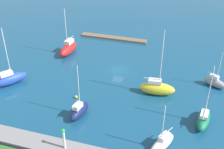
# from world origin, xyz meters

# --- Properties ---
(water) EXTENTS (160.00, 160.00, 0.00)m
(water) POSITION_xyz_m (0.00, 0.00, 0.00)
(water) COLOR navy
(water) RESTS_ON ground
(pier_dock) EXTENTS (19.29, 2.14, 0.57)m
(pier_dock) POSITION_xyz_m (6.32, -17.10, 0.29)
(pier_dock) COLOR brown
(pier_dock) RESTS_ON ground
(harbor_beacon) EXTENTS (0.56, 0.56, 3.73)m
(harbor_beacon) POSITION_xyz_m (0.54, 27.28, 3.19)
(harbor_beacon) COLOR silver
(harbor_beacon) RESTS_ON breakwater
(sailboat_navy_outer_mooring) EXTENTS (2.74, 5.65, 10.42)m
(sailboat_navy_outer_mooring) POSITION_xyz_m (1.96, 18.34, 1.20)
(sailboat_navy_outer_mooring) COLOR #141E4C
(sailboat_navy_outer_mooring) RESTS_ON water
(sailboat_blue_lone_south) EXTENTS (6.20, 7.43, 12.68)m
(sailboat_blue_lone_south) POSITION_xyz_m (20.33, 12.68, 1.35)
(sailboat_blue_lone_south) COLOR #2347B2
(sailboat_blue_lone_south) RESTS_ON water
(sailboat_green_near_pier) EXTENTS (2.81, 6.66, 11.31)m
(sailboat_green_near_pier) POSITION_xyz_m (-19.51, 13.94, 1.20)
(sailboat_green_near_pier) COLOR #19724C
(sailboat_green_near_pier) RESTS_ON water
(sailboat_yellow_mid_basin) EXTENTS (7.29, 3.01, 13.88)m
(sailboat_yellow_mid_basin) POSITION_xyz_m (-10.22, 7.21, 1.48)
(sailboat_yellow_mid_basin) COLOR yellow
(sailboat_yellow_mid_basin) RESTS_ON water
(sailboat_red_by_breakwater) EXTENTS (2.97, 7.67, 12.07)m
(sailboat_red_by_breakwater) POSITION_xyz_m (14.62, -4.50, 1.52)
(sailboat_red_by_breakwater) COLOR red
(sailboat_red_by_breakwater) RESTS_ON water
(sailboat_gray_far_south) EXTENTS (5.23, 3.84, 8.12)m
(sailboat_gray_far_south) POSITION_xyz_m (-21.44, 0.62, 1.04)
(sailboat_gray_far_south) COLOR gray
(sailboat_gray_far_south) RESTS_ON water
(sailboat_white_east_end) EXTENTS (4.18, 5.98, 8.40)m
(sailboat_white_east_end) POSITION_xyz_m (-13.52, 21.88, 1.01)
(sailboat_white_east_end) COLOR white
(sailboat_white_east_end) RESTS_ON water
(mooring_buoy_yellow) EXTENTS (0.61, 0.61, 0.61)m
(mooring_buoy_yellow) POSITION_xyz_m (4.82, 13.34, 0.30)
(mooring_buoy_yellow) COLOR yellow
(mooring_buoy_yellow) RESTS_ON water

